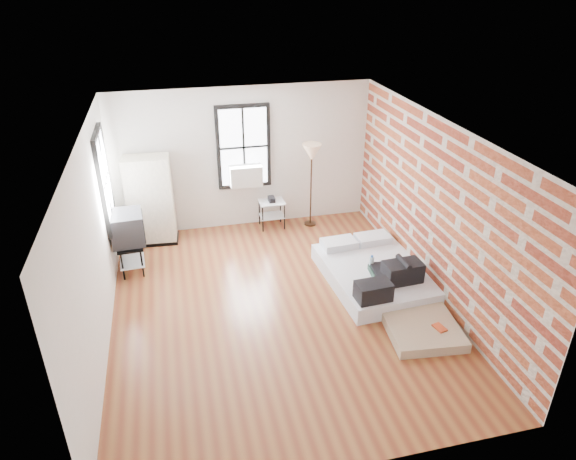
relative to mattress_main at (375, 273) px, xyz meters
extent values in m
plane|color=brown|center=(-1.75, -0.31, -0.18)|extent=(6.00, 6.00, 0.00)
cube|color=silver|center=(-1.75, 2.69, 1.22)|extent=(5.00, 0.01, 2.80)
cube|color=silver|center=(-1.75, -3.31, 1.22)|extent=(5.00, 0.01, 2.80)
cube|color=silver|center=(-4.25, -0.31, 1.22)|extent=(0.01, 6.00, 2.80)
cube|color=brown|center=(0.75, -0.31, 1.22)|extent=(0.02, 6.00, 2.80)
cube|color=white|center=(-1.75, -0.31, 2.62)|extent=(5.00, 6.00, 0.01)
cube|color=white|center=(-1.75, 2.64, 1.47)|extent=(0.90, 0.02, 1.50)
cube|color=black|center=(-2.23, 2.66, 1.47)|extent=(0.07, 0.08, 1.64)
cube|color=black|center=(-1.26, 2.66, 1.47)|extent=(0.07, 0.08, 1.64)
cube|color=black|center=(-1.75, 2.66, 2.25)|extent=(0.90, 0.08, 0.07)
cube|color=black|center=(-1.75, 2.66, 0.68)|extent=(0.90, 0.08, 0.07)
cube|color=black|center=(-1.75, 2.63, 1.47)|extent=(0.04, 0.02, 1.50)
cube|color=black|center=(-1.75, 2.63, 1.47)|extent=(0.90, 0.02, 0.04)
cube|color=silver|center=(-1.75, 2.52, 0.94)|extent=(0.62, 0.30, 0.40)
cube|color=white|center=(-4.20, 1.49, 1.47)|extent=(0.02, 0.90, 1.50)
cube|color=black|center=(-4.22, 1.00, 1.47)|extent=(0.08, 0.07, 1.64)
cube|color=black|center=(-4.22, 1.97, 1.47)|extent=(0.08, 0.07, 1.64)
cube|color=black|center=(-4.22, 1.49, 2.25)|extent=(0.08, 0.90, 0.07)
cube|color=black|center=(-4.22, 1.49, 0.68)|extent=(0.08, 0.90, 0.07)
cube|color=black|center=(-4.19, 1.49, 1.47)|extent=(0.02, 0.04, 1.50)
cube|color=black|center=(-4.19, 1.49, 1.47)|extent=(0.02, 0.90, 0.04)
cube|color=white|center=(0.00, 0.03, -0.05)|extent=(1.66, 2.17, 0.27)
cube|color=white|center=(-0.37, 0.83, 0.16)|extent=(0.62, 0.42, 0.13)
cube|color=white|center=(0.28, 0.87, 0.16)|extent=(0.62, 0.42, 0.13)
cube|color=black|center=(0.25, -0.45, 0.26)|extent=(0.62, 0.39, 0.33)
cylinder|color=black|center=(0.25, -0.45, 0.44)|extent=(0.11, 0.39, 0.09)
cube|color=black|center=(-0.39, -0.82, 0.23)|extent=(0.54, 0.36, 0.29)
cylinder|color=silver|center=(-0.10, -0.04, 0.21)|extent=(0.08, 0.08, 0.24)
cylinder|color=blue|center=(-0.10, -0.04, 0.35)|extent=(0.04, 0.04, 0.03)
cube|color=tan|center=(0.20, -0.99, -0.11)|extent=(1.20, 2.00, 0.15)
cube|color=black|center=(0.18, -0.28, 0.08)|extent=(0.75, 0.57, 0.22)
cube|color=black|center=(0.18, -0.28, 0.21)|extent=(0.71, 0.53, 0.04)
cube|color=#AC3B1B|center=(0.35, -1.56, -0.02)|extent=(0.17, 0.22, 0.03)
cube|color=black|center=(-3.58, 2.34, -0.15)|extent=(0.89, 0.56, 0.06)
cube|color=white|center=(-3.58, 2.34, 0.70)|extent=(0.85, 0.52, 1.64)
cylinder|color=black|center=(-1.48, 2.23, 0.09)|extent=(0.02, 0.02, 0.55)
cylinder|color=black|center=(-1.04, 2.24, 0.09)|extent=(0.02, 0.02, 0.55)
cylinder|color=black|center=(-1.49, 2.57, 0.09)|extent=(0.02, 0.02, 0.55)
cylinder|color=black|center=(-1.05, 2.58, 0.09)|extent=(0.02, 0.02, 0.55)
cube|color=silver|center=(-1.26, 2.41, 0.37)|extent=(0.51, 0.41, 0.02)
cube|color=silver|center=(-1.26, 2.41, 0.07)|extent=(0.49, 0.39, 0.02)
cube|color=black|center=(-1.26, 2.41, 0.43)|extent=(0.12, 0.18, 0.10)
cylinder|color=#301E10|center=(-0.48, 2.34, -0.17)|extent=(0.24, 0.24, 0.03)
cylinder|color=#301E10|center=(-0.48, 2.34, 0.58)|extent=(0.03, 0.03, 1.48)
cone|color=#D8B08A|center=(-0.48, 2.34, 1.36)|extent=(0.37, 0.37, 0.33)
cylinder|color=black|center=(-4.11, 1.05, 0.08)|extent=(0.03, 0.03, 0.53)
cylinder|color=black|center=(-3.79, 1.07, 0.08)|extent=(0.03, 0.03, 0.53)
cylinder|color=black|center=(-4.14, 1.69, 0.08)|extent=(0.03, 0.03, 0.53)
cylinder|color=black|center=(-3.83, 1.71, 0.08)|extent=(0.03, 0.03, 0.53)
cube|color=black|center=(-3.97, 1.38, 0.35)|extent=(0.47, 0.79, 0.03)
cube|color=silver|center=(-3.97, 1.38, 0.03)|extent=(0.45, 0.77, 0.02)
cube|color=black|center=(-3.97, 1.38, 0.63)|extent=(0.57, 0.65, 0.53)
cube|color=black|center=(-3.70, 1.39, 0.63)|extent=(0.05, 0.51, 0.42)
camera|label=1|loc=(-3.11, -6.73, 4.58)|focal=32.00mm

